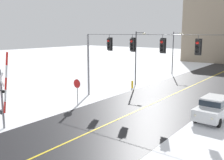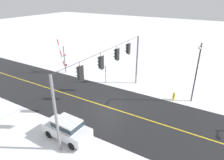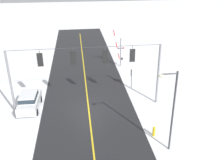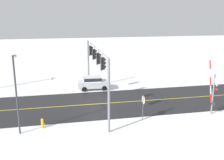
{
  "view_description": "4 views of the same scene",
  "coord_description": "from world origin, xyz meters",
  "px_view_note": "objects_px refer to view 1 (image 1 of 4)",
  "views": [
    {
      "loc": [
        10.69,
        -19.54,
        6.35
      ],
      "look_at": [
        -2.26,
        -2.29,
        2.4
      ],
      "focal_mm": 41.49,
      "sensor_mm": 36.0,
      "label": 1
    },
    {
      "loc": [
        15.0,
        9.33,
        11.04
      ],
      "look_at": [
        -1.86,
        -0.63,
        2.27
      ],
      "focal_mm": 31.59,
      "sensor_mm": 36.0,
      "label": 2
    },
    {
      "loc": [
        0.78,
        22.06,
        12.99
      ],
      "look_at": [
        -2.52,
        -0.9,
        2.41
      ],
      "focal_mm": 40.59,
      "sensor_mm": 36.0,
      "label": 3
    },
    {
      "loc": [
        -26.41,
        3.8,
        9.55
      ],
      "look_at": [
        -2.14,
        -1.27,
        3.18
      ],
      "focal_mm": 41.42,
      "sensor_mm": 36.0,
      "label": 4
    }
  ],
  "objects_px": {
    "streetlamp_near": "(137,53)",
    "fire_hydrant": "(132,84)",
    "stop_sign": "(77,86)",
    "parked_car_white": "(214,107)",
    "streetlamp_far": "(174,49)",
    "railroad_crossing": "(2,95)"
  },
  "relations": [
    {
      "from": "stop_sign",
      "to": "streetlamp_near",
      "type": "bearing_deg",
      "value": 92.34
    },
    {
      "from": "streetlamp_near",
      "to": "parked_car_white",
      "type": "bearing_deg",
      "value": -34.18
    },
    {
      "from": "fire_hydrant",
      "to": "streetlamp_far",
      "type": "bearing_deg",
      "value": 92.13
    },
    {
      "from": "railroad_crossing",
      "to": "fire_hydrant",
      "type": "bearing_deg",
      "value": 90.32
    },
    {
      "from": "railroad_crossing",
      "to": "streetlamp_near",
      "type": "bearing_deg",
      "value": 91.79
    },
    {
      "from": "railroad_crossing",
      "to": "parked_car_white",
      "type": "height_order",
      "value": "railroad_crossing"
    },
    {
      "from": "stop_sign",
      "to": "fire_hydrant",
      "type": "bearing_deg",
      "value": 89.82
    },
    {
      "from": "streetlamp_near",
      "to": "fire_hydrant",
      "type": "bearing_deg",
      "value": -75.16
    },
    {
      "from": "parked_car_white",
      "to": "streetlamp_far",
      "type": "bearing_deg",
      "value": 121.33
    },
    {
      "from": "railroad_crossing",
      "to": "streetlamp_near",
      "type": "xyz_separation_m",
      "value": [
        -0.56,
        17.86,
        1.57
      ]
    },
    {
      "from": "railroad_crossing",
      "to": "streetlamp_far",
      "type": "xyz_separation_m",
      "value": [
        -0.56,
        28.72,
        1.57
      ]
    },
    {
      "from": "stop_sign",
      "to": "fire_hydrant",
      "type": "height_order",
      "value": "stop_sign"
    },
    {
      "from": "parked_car_white",
      "to": "streetlamp_far",
      "type": "distance_m",
      "value": 21.87
    },
    {
      "from": "stop_sign",
      "to": "streetlamp_near",
      "type": "distance_m",
      "value": 11.02
    },
    {
      "from": "railroad_crossing",
      "to": "fire_hydrant",
      "type": "relative_size",
      "value": 5.89
    },
    {
      "from": "stop_sign",
      "to": "parked_car_white",
      "type": "bearing_deg",
      "value": 16.16
    },
    {
      "from": "stop_sign",
      "to": "parked_car_white",
      "type": "relative_size",
      "value": 0.55
    },
    {
      "from": "streetlamp_near",
      "to": "fire_hydrant",
      "type": "distance_m",
      "value": 3.91
    },
    {
      "from": "stop_sign",
      "to": "streetlamp_near",
      "type": "relative_size",
      "value": 0.36
    },
    {
      "from": "stop_sign",
      "to": "streetlamp_far",
      "type": "height_order",
      "value": "streetlamp_far"
    },
    {
      "from": "stop_sign",
      "to": "fire_hydrant",
      "type": "relative_size",
      "value": 2.67
    },
    {
      "from": "streetlamp_near",
      "to": "streetlamp_far",
      "type": "xyz_separation_m",
      "value": [
        0.0,
        10.86,
        0.0
      ]
    }
  ]
}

